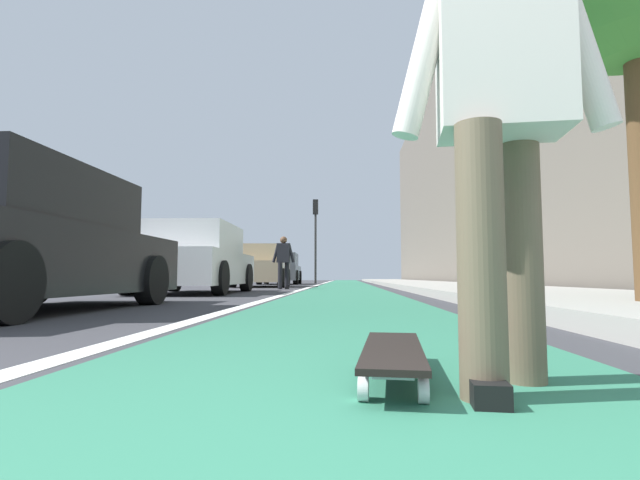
# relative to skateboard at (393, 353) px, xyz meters

# --- Properties ---
(ground_plane) EXTENTS (80.00, 80.00, 0.00)m
(ground_plane) POSITION_rel_skateboard_xyz_m (8.63, 0.18, -0.09)
(ground_plane) COLOR #38383D
(bike_lane_paint) EXTENTS (56.00, 2.15, 0.00)m
(bike_lane_paint) POSITION_rel_skateboard_xyz_m (22.63, 0.18, -0.09)
(bike_lane_paint) COLOR #2D7256
(bike_lane_paint) RESTS_ON ground
(lane_stripe_white) EXTENTS (52.00, 0.16, 0.01)m
(lane_stripe_white) POSITION_rel_skateboard_xyz_m (18.63, 1.40, -0.09)
(lane_stripe_white) COLOR silver
(lane_stripe_white) RESTS_ON ground
(sidewalk_curb) EXTENTS (52.00, 3.20, 0.15)m
(sidewalk_curb) POSITION_rel_skateboard_xyz_m (16.63, -2.90, -0.02)
(sidewalk_curb) COLOR #9E9B93
(sidewalk_curb) RESTS_ON ground
(building_facade) EXTENTS (40.00, 1.20, 11.61)m
(building_facade) POSITION_rel_skateboard_xyz_m (20.63, -5.31, 5.71)
(building_facade) COLOR #675F54
(building_facade) RESTS_ON ground
(skateboard) EXTENTS (0.86, 0.28, 0.11)m
(skateboard) POSITION_rel_skateboard_xyz_m (0.00, 0.00, 0.00)
(skateboard) COLOR white
(skateboard) RESTS_ON ground
(skater_person) EXTENTS (0.45, 0.72, 1.64)m
(skater_person) POSITION_rel_skateboard_xyz_m (-0.15, -0.35, 0.84)
(skater_person) COLOR brown
(skater_person) RESTS_ON ground
(parked_car_near) EXTENTS (4.19, 1.89, 1.48)m
(parked_car_near) POSITION_rel_skateboard_xyz_m (3.01, 3.51, 0.61)
(parked_car_near) COLOR black
(parked_car_near) RESTS_ON ground
(parked_car_mid) EXTENTS (4.21, 2.08, 1.50)m
(parked_car_mid) POSITION_rel_skateboard_xyz_m (8.54, 3.50, 0.63)
(parked_car_mid) COLOR silver
(parked_car_mid) RESTS_ON ground
(parked_car_far) EXTENTS (4.31, 2.02, 1.48)m
(parked_car_far) POSITION_rel_skateboard_xyz_m (15.38, 3.22, 0.62)
(parked_car_far) COLOR tan
(parked_car_far) RESTS_ON ground
(parked_car_end) EXTENTS (4.13, 2.02, 1.50)m
(parked_car_end) POSITION_rel_skateboard_xyz_m (21.32, 3.37, 0.63)
(parked_car_end) COLOR #4C5156
(parked_car_end) RESTS_ON ground
(traffic_light) EXTENTS (0.33, 0.28, 4.54)m
(traffic_light) POSITION_rel_skateboard_xyz_m (23.74, 1.80, 3.02)
(traffic_light) COLOR #2D2D2D
(traffic_light) RESTS_ON ground
(pedestrian_distant) EXTENTS (0.43, 0.68, 1.55)m
(pedestrian_distant) POSITION_rel_skateboard_xyz_m (12.17, 2.00, 0.79)
(pedestrian_distant) COLOR black
(pedestrian_distant) RESTS_ON ground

